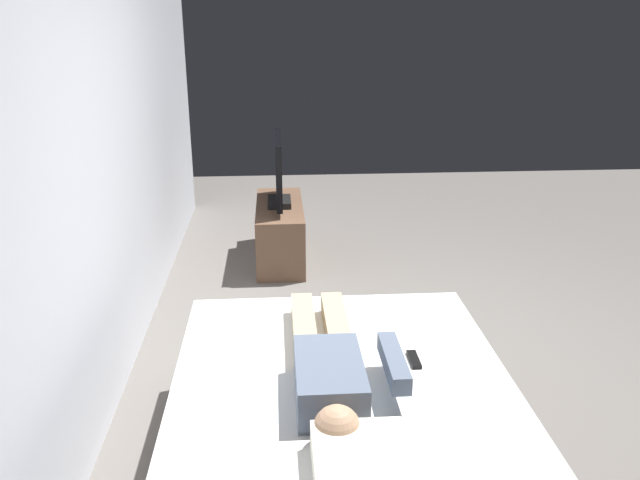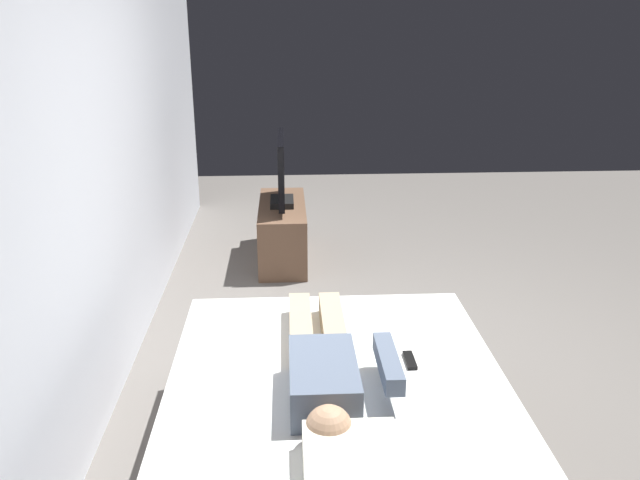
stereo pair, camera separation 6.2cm
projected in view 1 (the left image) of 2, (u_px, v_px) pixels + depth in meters
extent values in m
plane|color=slate|center=(421.00, 368.00, 3.96)|extent=(10.00, 10.00, 0.00)
cube|color=silver|center=(110.00, 134.00, 3.74)|extent=(6.40, 0.10, 2.80)
cube|color=brown|center=(343.00, 459.00, 2.93)|extent=(1.94, 1.58, 0.30)
cube|color=white|center=(343.00, 409.00, 2.84)|extent=(1.86, 1.50, 0.24)
cube|color=silver|center=(364.00, 475.00, 2.17)|extent=(0.48, 0.34, 0.12)
cube|color=slate|center=(329.00, 380.00, 2.67)|extent=(0.48, 0.28, 0.18)
sphere|color=tan|center=(337.00, 429.00, 2.36)|extent=(0.18, 0.18, 0.18)
cube|color=tan|center=(336.00, 327.00, 3.19)|extent=(0.60, 0.11, 0.11)
cube|color=tan|center=(304.00, 328.00, 3.18)|extent=(0.60, 0.11, 0.11)
cube|color=slate|center=(394.00, 362.00, 2.73)|extent=(0.40, 0.08, 0.08)
cube|color=black|center=(414.00, 359.00, 2.99)|extent=(0.15, 0.04, 0.02)
cube|color=brown|center=(280.00, 232.00, 5.63)|extent=(1.10, 0.40, 0.50)
cube|color=black|center=(279.00, 202.00, 5.54)|extent=(0.32, 0.20, 0.05)
cube|color=black|center=(279.00, 168.00, 5.44)|extent=(0.88, 0.05, 0.54)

